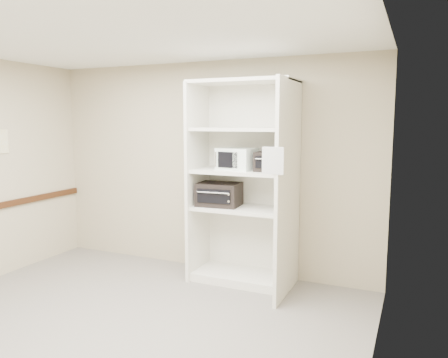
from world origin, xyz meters
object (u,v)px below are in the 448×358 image
at_px(shelving_unit, 247,190).
at_px(microwave, 237,159).
at_px(toaster_oven_lower, 219,194).
at_px(toaster_oven_upper, 273,162).

distance_m(shelving_unit, microwave, 0.39).
bearing_deg(toaster_oven_lower, microwave, 0.33).
relative_size(microwave, toaster_oven_upper, 1.09).
bearing_deg(microwave, toaster_oven_lower, -166.92).
relative_size(toaster_oven_upper, toaster_oven_lower, 0.78).
relative_size(shelving_unit, toaster_oven_lower, 4.81).
xyz_separation_m(shelving_unit, microwave, (-0.12, -0.00, 0.37)).
xyz_separation_m(microwave, toaster_oven_lower, (-0.23, -0.02, -0.44)).
distance_m(microwave, toaster_oven_upper, 0.45).
height_order(toaster_oven_upper, toaster_oven_lower, toaster_oven_upper).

